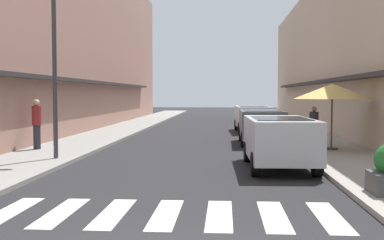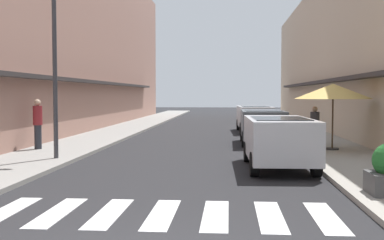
# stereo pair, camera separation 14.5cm
# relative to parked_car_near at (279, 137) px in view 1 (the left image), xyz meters

# --- Properties ---
(ground_plane) EXTENTS (106.20, 106.20, 0.00)m
(ground_plane) POSITION_rel_parked_car_near_xyz_m (-2.59, 11.11, -0.92)
(ground_plane) COLOR #232326
(sidewalk_left) EXTENTS (2.76, 67.58, 0.12)m
(sidewalk_left) POSITION_rel_parked_car_near_xyz_m (-7.62, 11.11, -0.86)
(sidewalk_left) COLOR gray
(sidewalk_left) RESTS_ON ground_plane
(sidewalk_right) EXTENTS (2.76, 67.58, 0.12)m
(sidewalk_right) POSITION_rel_parked_car_near_xyz_m (2.43, 11.11, -0.86)
(sidewalk_right) COLOR #9E998E
(sidewalk_right) RESTS_ON ground_plane
(building_row_left) EXTENTS (5.50, 45.45, 11.35)m
(building_row_left) POSITION_rel_parked_car_near_xyz_m (-11.50, 12.52, 4.75)
(building_row_left) COLOR #A87A6B
(building_row_left) RESTS_ON ground_plane
(building_row_right) EXTENTS (5.50, 45.45, 8.94)m
(building_row_right) POSITION_rel_parked_car_near_xyz_m (6.31, 12.52, 3.55)
(building_row_right) COLOR #C6B299
(building_row_right) RESTS_ON ground_plane
(crosswalk) EXTENTS (6.15, 2.20, 0.01)m
(crosswalk) POSITION_rel_parked_car_near_xyz_m (-2.59, -5.40, -0.91)
(crosswalk) COLOR silver
(crosswalk) RESTS_ON ground_plane
(parked_car_near) EXTENTS (1.90, 4.12, 1.47)m
(parked_car_near) POSITION_rel_parked_car_near_xyz_m (0.00, 0.00, 0.00)
(parked_car_near) COLOR silver
(parked_car_near) RESTS_ON ground_plane
(parked_car_mid) EXTENTS (1.81, 3.93, 1.47)m
(parked_car_mid) POSITION_rel_parked_car_near_xyz_m (-0.00, 6.71, -0.00)
(parked_car_mid) COLOR #4C5156
(parked_car_mid) RESTS_ON ground_plane
(parked_car_far) EXTENTS (1.95, 4.54, 1.47)m
(parked_car_far) POSITION_rel_parked_car_near_xyz_m (-0.00, 13.34, 0.00)
(parked_car_far) COLOR silver
(parked_car_far) RESTS_ON ground_plane
(street_lamp) EXTENTS (1.19, 0.28, 5.58)m
(street_lamp) POSITION_rel_parked_car_near_xyz_m (-6.68, 0.91, 2.60)
(street_lamp) COLOR #38383D
(street_lamp) RESTS_ON sidewalk_left
(cafe_umbrella) EXTENTS (2.76, 2.76, 2.40)m
(cafe_umbrella) POSITION_rel_parked_car_near_xyz_m (2.34, 3.95, 1.31)
(cafe_umbrella) COLOR #262626
(cafe_umbrella) RESTS_ON sidewalk_right
(pedestrian_walking_near) EXTENTS (0.34, 0.34, 1.56)m
(pedestrian_walking_near) POSITION_rel_parked_car_near_xyz_m (1.81, 4.54, 0.01)
(pedestrian_walking_near) COLOR #282B33
(pedestrian_walking_near) RESTS_ON sidewalk_right
(pedestrian_walking_far) EXTENTS (0.34, 0.34, 1.83)m
(pedestrian_walking_far) POSITION_rel_parked_car_near_xyz_m (-8.44, 3.31, 0.17)
(pedestrian_walking_far) COLOR #282B33
(pedestrian_walking_far) RESTS_ON sidewalk_left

